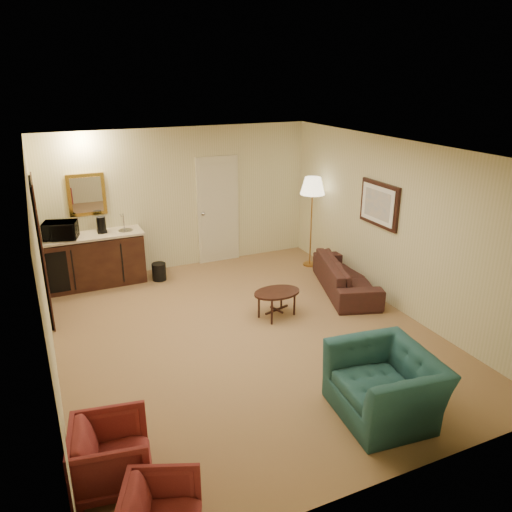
{
  "coord_description": "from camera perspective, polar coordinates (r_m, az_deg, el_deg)",
  "views": [
    {
      "loc": [
        -2.43,
        -5.76,
        3.51
      ],
      "look_at": [
        0.39,
        0.5,
        0.97
      ],
      "focal_mm": 35.0,
      "sensor_mm": 36.0,
      "label": 1
    }
  ],
  "objects": [
    {
      "name": "microwave",
      "position": [
        8.78,
        -21.47,
        2.95
      ],
      "size": [
        0.58,
        0.42,
        0.36
      ],
      "primitive_type": "imported",
      "rotation": [
        0.0,
        0.0,
        -0.27
      ],
      "color": "black",
      "rests_on": "wetbar_cabinet"
    },
    {
      "name": "rose_chair_near",
      "position": [
        4.92,
        -16.24,
        -20.69
      ],
      "size": [
        0.73,
        0.76,
        0.69
      ],
      "primitive_type": "imported",
      "rotation": [
        0.0,
        0.0,
        1.41
      ],
      "color": "maroon",
      "rests_on": "ground"
    },
    {
      "name": "waste_bin",
      "position": [
        9.07,
        -11.02,
        -1.77
      ],
      "size": [
        0.32,
        0.32,
        0.31
      ],
      "primitive_type": "cylinder",
      "rotation": [
        0.0,
        0.0,
        -0.35
      ],
      "color": "black",
      "rests_on": "ground"
    },
    {
      "name": "teal_armchair",
      "position": [
        5.61,
        14.63,
        -13.02
      ],
      "size": [
        0.83,
        1.18,
        0.97
      ],
      "primitive_type": "imported",
      "rotation": [
        0.0,
        0.0,
        -1.67
      ],
      "color": "#215052",
      "rests_on": "ground"
    },
    {
      "name": "coffee_maker",
      "position": [
        8.89,
        -17.26,
        3.43
      ],
      "size": [
        0.18,
        0.18,
        0.29
      ],
      "primitive_type": "cylinder",
      "rotation": [
        0.0,
        0.0,
        0.23
      ],
      "color": "black",
      "rests_on": "wetbar_cabinet"
    },
    {
      "name": "floor_lamp",
      "position": [
        9.42,
        6.33,
        3.86
      ],
      "size": [
        0.48,
        0.48,
        1.72
      ],
      "primitive_type": "cube",
      "rotation": [
        0.0,
        0.0,
        -0.06
      ],
      "color": "#B07B3A",
      "rests_on": "ground"
    },
    {
      "name": "coffee_table",
      "position": [
        7.59,
        2.39,
        -5.48
      ],
      "size": [
        0.83,
        0.67,
        0.41
      ],
      "primitive_type": "cube",
      "rotation": [
        0.0,
        0.0,
        0.29
      ],
      "color": "black",
      "rests_on": "ground"
    },
    {
      "name": "ground",
      "position": [
        7.17,
        -1.2,
        -8.99
      ],
      "size": [
        6.0,
        6.0,
        0.0
      ],
      "primitive_type": "plane",
      "color": "#926A4A",
      "rests_on": "ground"
    },
    {
      "name": "wetbar_cabinet",
      "position": [
        9.04,
        -17.84,
        -0.39
      ],
      "size": [
        1.64,
        0.58,
        0.92
      ],
      "primitive_type": "cube",
      "color": "#381E11",
      "rests_on": "ground"
    },
    {
      "name": "room_walls",
      "position": [
        7.16,
        -4.45,
        5.77
      ],
      "size": [
        5.02,
        6.01,
        2.61
      ],
      "color": "beige",
      "rests_on": "ground"
    },
    {
      "name": "sofa",
      "position": [
        8.53,
        10.28,
        -1.67
      ],
      "size": [
        1.09,
        1.93,
        0.72
      ],
      "primitive_type": "imported",
      "rotation": [
        0.0,
        0.0,
        1.26
      ],
      "color": "black",
      "rests_on": "ground"
    }
  ]
}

